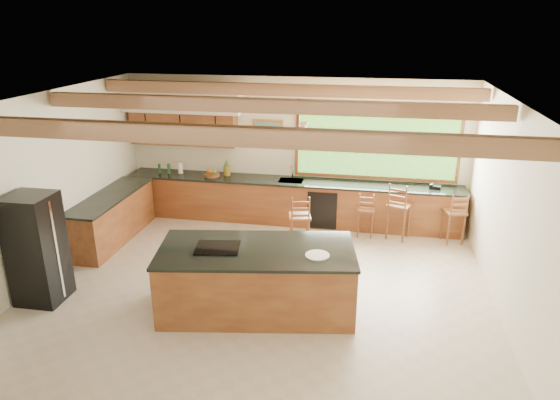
# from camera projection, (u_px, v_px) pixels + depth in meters

# --- Properties ---
(ground) EXTENTS (7.20, 7.20, 0.00)m
(ground) POSITION_uv_depth(u_px,v_px,m) (261.00, 289.00, 8.01)
(ground) COLOR beige
(ground) RESTS_ON ground
(room_shell) EXTENTS (7.27, 6.54, 3.02)m
(room_shell) POSITION_uv_depth(u_px,v_px,m) (258.00, 145.00, 7.89)
(room_shell) COLOR white
(room_shell) RESTS_ON ground
(counter_run) EXTENTS (7.12, 3.10, 1.28)m
(counter_run) POSITION_uv_depth(u_px,v_px,m) (249.00, 205.00, 10.33)
(counter_run) COLOR brown
(counter_run) RESTS_ON ground
(island) EXTENTS (3.00, 1.77, 1.00)m
(island) POSITION_uv_depth(u_px,v_px,m) (257.00, 279.00, 7.32)
(island) COLOR brown
(island) RESTS_ON ground
(refrigerator) EXTENTS (0.68, 0.66, 1.70)m
(refrigerator) POSITION_uv_depth(u_px,v_px,m) (37.00, 249.00, 7.45)
(refrigerator) COLOR black
(refrigerator) RESTS_ON ground
(bar_stool_a) EXTENTS (0.47, 0.47, 1.10)m
(bar_stool_a) POSITION_uv_depth(u_px,v_px,m) (299.00, 218.00, 9.15)
(bar_stool_a) COLOR brown
(bar_stool_a) RESTS_ON ground
(bar_stool_b) EXTENTS (0.34, 0.34, 0.93)m
(bar_stool_b) POSITION_uv_depth(u_px,v_px,m) (366.00, 211.00, 9.77)
(bar_stool_b) COLOR brown
(bar_stool_b) RESTS_ON ground
(bar_stool_c) EXTENTS (0.46, 0.46, 1.05)m
(bar_stool_c) POSITION_uv_depth(u_px,v_px,m) (455.00, 213.00, 9.45)
(bar_stool_c) COLOR brown
(bar_stool_c) RESTS_ON ground
(bar_stool_d) EXTENTS (0.53, 0.53, 1.16)m
(bar_stool_d) POSITION_uv_depth(u_px,v_px,m) (400.00, 207.00, 9.60)
(bar_stool_d) COLOR brown
(bar_stool_d) RESTS_ON ground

